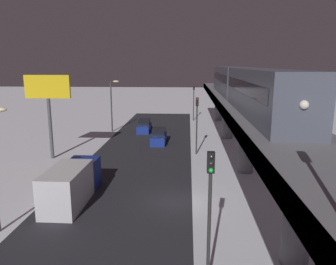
{
  "coord_description": "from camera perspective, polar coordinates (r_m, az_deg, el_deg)",
  "views": [
    {
      "loc": [
        -0.96,
        22.46,
        10.01
      ],
      "look_at": [
        1.56,
        -18.05,
        1.41
      ],
      "focal_mm": 34.71,
      "sensor_mm": 36.0,
      "label": 1
    }
  ],
  "objects": [
    {
      "name": "elevated_railway",
      "position": [
        23.56,
        16.75,
        0.1
      ],
      "size": [
        5.0,
        86.69,
        6.24
      ],
      "color": "slate",
      "rests_on": "ground_plane"
    },
    {
      "name": "avenue_asphalt",
      "position": [
        25.11,
        -8.66,
        -11.67
      ],
      "size": [
        11.0,
        86.69,
        0.01
      ],
      "primitive_type": "cube",
      "color": "#28282D",
      "rests_on": "ground_plane"
    },
    {
      "name": "subway_train",
      "position": [
        34.52,
        12.85,
        8.36
      ],
      "size": [
        2.94,
        36.87,
        3.4
      ],
      "color": "#4C5160",
      "rests_on": "elevated_railway"
    },
    {
      "name": "ground_plane",
      "position": [
        24.61,
        1.04,
        -12.05
      ],
      "size": [
        240.0,
        240.0,
        0.0
      ],
      "primitive_type": "plane",
      "color": "white"
    },
    {
      "name": "box_truck",
      "position": [
        25.3,
        -16.51,
        -8.58
      ],
      "size": [
        2.4,
        7.4,
        2.8
      ],
      "color": "navy",
      "rests_on": "ground_plane"
    },
    {
      "name": "traffic_light_mid",
      "position": [
        36.06,
        5.09,
        2.63
      ],
      "size": [
        0.32,
        0.44,
        6.4
      ],
      "color": "#2D2D2D",
      "rests_on": "ground_plane"
    },
    {
      "name": "sedan_blue",
      "position": [
        48.82,
        -4.17,
        1.03
      ],
      "size": [
        1.91,
        4.27,
        1.97
      ],
      "color": "navy",
      "rests_on": "ground_plane"
    },
    {
      "name": "traffic_light_near",
      "position": [
        14.44,
        7.36,
        -11.89
      ],
      "size": [
        0.32,
        0.44,
        6.4
      ],
      "color": "#2D2D2D",
      "rests_on": "ground_plane"
    },
    {
      "name": "traffic_light_far",
      "position": [
        58.28,
        4.54,
        6.19
      ],
      "size": [
        0.32,
        0.44,
        6.4
      ],
      "color": "#2D2D2D",
      "rests_on": "ground_plane"
    },
    {
      "name": "commercial_billboard",
      "position": [
        36.23,
        -20.33,
        6.18
      ],
      "size": [
        4.8,
        0.36,
        8.9
      ],
      "color": "#4C4C51",
      "rests_on": "ground_plane"
    },
    {
      "name": "street_lamp_far",
      "position": [
        49.03,
        -9.69,
        5.7
      ],
      "size": [
        1.35,
        0.44,
        7.65
      ],
      "color": "#38383D",
      "rests_on": "ground_plane"
    },
    {
      "name": "sedan_blue_2",
      "position": [
        41.76,
        -1.62,
        -0.79
      ],
      "size": [
        1.8,
        4.57,
        1.97
      ],
      "rotation": [
        0.0,
        0.0,
        3.14
      ],
      "color": "navy",
      "rests_on": "ground_plane"
    }
  ]
}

